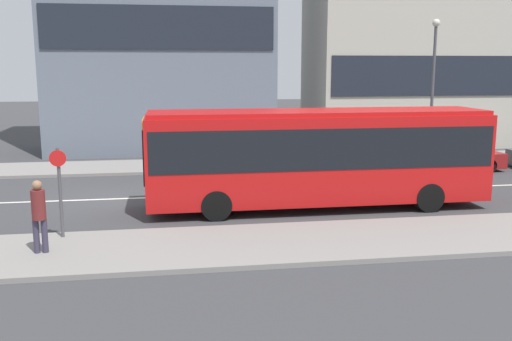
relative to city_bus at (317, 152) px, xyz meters
The scene contains 10 objects.
ground_plane 7.65m from the city_bus, 161.51° to the left, with size 120.00×120.00×0.00m, color #3A3A3D.
sidewalk_near 8.24m from the city_bus, 150.96° to the right, with size 44.00×3.50×0.13m.
sidewalk_far 11.25m from the city_bus, 129.24° to the left, with size 44.00×3.50×0.13m.
lane_centerline 7.65m from the city_bus, 161.51° to the left, with size 41.80×0.16×0.01m.
apartment_block_right_tower 19.11m from the city_bus, 54.07° to the left, with size 14.13×5.93×15.20m.
city_bus is the anchor object (origin of this frame).
parked_car_0 10.02m from the city_bus, 35.87° to the left, with size 4.21×1.77×1.29m.
pedestrian_near_stop 9.05m from the city_bus, 154.33° to the right, with size 0.35×0.34×1.84m.
bus_stop_sign 8.27m from the city_bus, 161.48° to the right, with size 0.44×0.12×2.46m.
street_lamp 10.79m from the city_bus, 44.10° to the left, with size 0.36×0.36×6.75m.
Camera 1 is at (2.07, -20.60, 4.74)m, focal length 40.00 mm.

